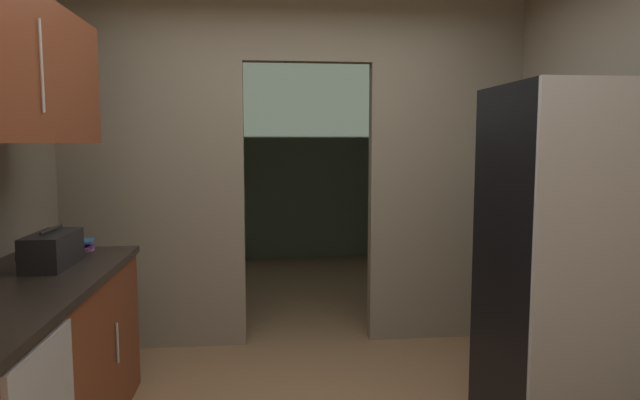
% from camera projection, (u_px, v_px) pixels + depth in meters
% --- Properties ---
extents(kitchen_partition, '(3.44, 0.12, 2.82)m').
position_uv_depth(kitchen_partition, '(294.00, 146.00, 4.18)').
color(kitchen_partition, gray).
rests_on(kitchen_partition, ground).
extents(adjoining_room_shell, '(3.44, 3.22, 2.82)m').
position_uv_depth(adjoining_room_shell, '(285.00, 153.00, 6.31)').
color(adjoining_room_shell, slate).
rests_on(adjoining_room_shell, ground).
extents(refrigerator, '(0.78, 0.75, 1.82)m').
position_uv_depth(refrigerator, '(572.00, 265.00, 2.84)').
color(refrigerator, black).
rests_on(refrigerator, ground).
extents(lower_cabinet_run, '(0.69, 1.99, 0.89)m').
position_uv_depth(lower_cabinet_run, '(15.00, 385.00, 2.50)').
color(lower_cabinet_run, brown).
rests_on(lower_cabinet_run, ground).
extents(boombox, '(0.20, 0.42, 0.20)m').
position_uv_depth(boombox, '(52.00, 250.00, 2.88)').
color(boombox, black).
rests_on(boombox, lower_cabinet_run).
extents(book_stack, '(0.15, 0.18, 0.07)m').
position_uv_depth(book_stack, '(81.00, 246.00, 3.27)').
color(book_stack, beige).
rests_on(book_stack, lower_cabinet_run).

